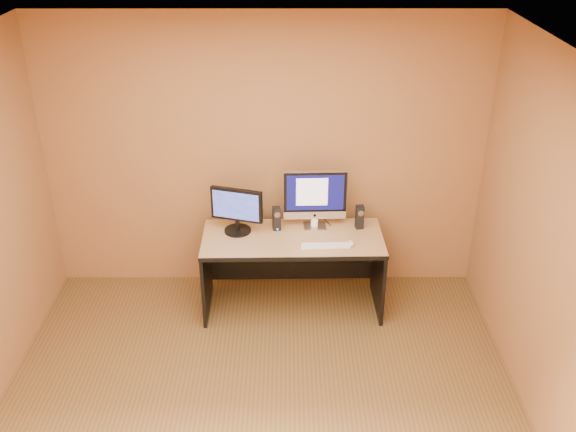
{
  "coord_description": "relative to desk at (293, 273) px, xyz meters",
  "views": [
    {
      "loc": [
        0.21,
        -3.39,
        3.53
      ],
      "look_at": [
        0.21,
        1.42,
        1.0
      ],
      "focal_mm": 40.0,
      "sensor_mm": 36.0,
      "label": 1
    }
  ],
  "objects": [
    {
      "name": "desk",
      "position": [
        0.0,
        0.0,
        0.0
      ],
      "size": [
        1.61,
        0.73,
        0.74
      ],
      "primitive_type": null,
      "rotation": [
        0.0,
        0.0,
        0.02
      ],
      "color": "tan",
      "rests_on": "ground"
    },
    {
      "name": "mouse",
      "position": [
        0.5,
        -0.13,
        0.39
      ],
      "size": [
        0.06,
        0.1,
        0.04
      ],
      "primitive_type": "ellipsoid",
      "rotation": [
        0.0,
        0.0,
        -0.01
      ],
      "color": "silver",
      "rests_on": "desk"
    },
    {
      "name": "imac",
      "position": [
        0.2,
        0.19,
        0.64
      ],
      "size": [
        0.57,
        0.23,
        0.55
      ],
      "primitive_type": null,
      "rotation": [
        0.0,
        0.0,
        0.03
      ],
      "color": "silver",
      "rests_on": "desk"
    },
    {
      "name": "ceiling",
      "position": [
        -0.26,
        -1.52,
        2.23
      ],
      "size": [
        4.0,
        4.0,
        0.0
      ],
      "primitive_type": "plane",
      "color": "white",
      "rests_on": "walls"
    },
    {
      "name": "walls",
      "position": [
        -0.26,
        -1.52,
        0.93
      ],
      "size": [
        4.0,
        4.0,
        2.6
      ],
      "primitive_type": null,
      "color": "#985F3D",
      "rests_on": "ground"
    },
    {
      "name": "cable_a",
      "position": [
        0.31,
        0.31,
        0.37
      ],
      "size": [
        0.09,
        0.21,
        0.01
      ],
      "primitive_type": "cylinder",
      "rotation": [
        1.57,
        0.0,
        0.38
      ],
      "color": "black",
      "rests_on": "desk"
    },
    {
      "name": "floor",
      "position": [
        -0.26,
        -1.52,
        -0.37
      ],
      "size": [
        4.0,
        4.0,
        0.0
      ],
      "primitive_type": "plane",
      "color": "brown",
      "rests_on": "ground"
    },
    {
      "name": "second_monitor",
      "position": [
        -0.49,
        0.11,
        0.58
      ],
      "size": [
        0.53,
        0.36,
        0.42
      ],
      "primitive_type": null,
      "rotation": [
        0.0,
        0.0,
        -0.29
      ],
      "color": "black",
      "rests_on": "desk"
    },
    {
      "name": "cable_b",
      "position": [
        0.18,
        0.27,
        0.37
      ],
      "size": [
        0.11,
        0.15,
        0.01
      ],
      "primitive_type": "cylinder",
      "rotation": [
        1.57,
        0.0,
        -0.6
      ],
      "color": "black",
      "rests_on": "desk"
    },
    {
      "name": "keyboard",
      "position": [
        0.28,
        -0.17,
        0.38
      ],
      "size": [
        0.43,
        0.13,
        0.02
      ],
      "primitive_type": "cube",
      "rotation": [
        0.0,
        0.0,
        0.04
      ],
      "color": "silver",
      "rests_on": "desk"
    },
    {
      "name": "speaker_left",
      "position": [
        -0.14,
        0.15,
        0.48
      ],
      "size": [
        0.08,
        0.08,
        0.22
      ],
      "primitive_type": null,
      "rotation": [
        0.0,
        0.0,
        0.19
      ],
      "color": "black",
      "rests_on": "desk"
    },
    {
      "name": "speaker_right",
      "position": [
        0.6,
        0.18,
        0.48
      ],
      "size": [
        0.08,
        0.08,
        0.22
      ],
      "primitive_type": null,
      "rotation": [
        0.0,
        0.0,
        0.13
      ],
      "color": "black",
      "rests_on": "desk"
    }
  ]
}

